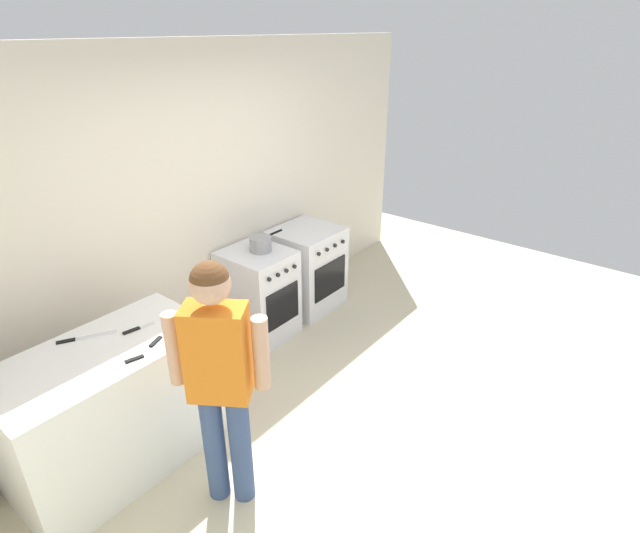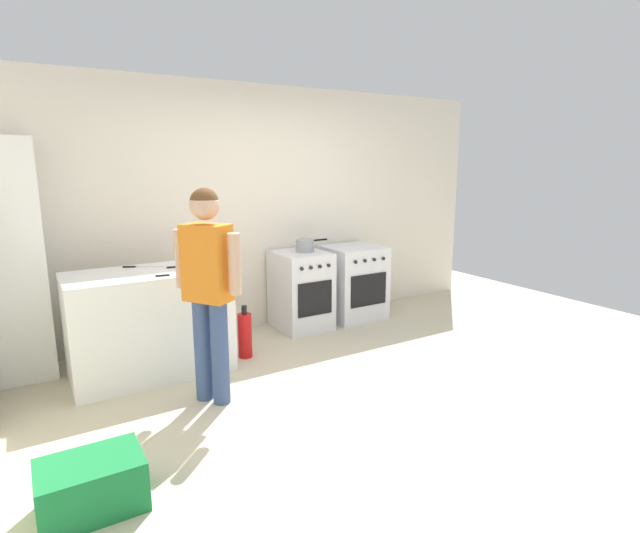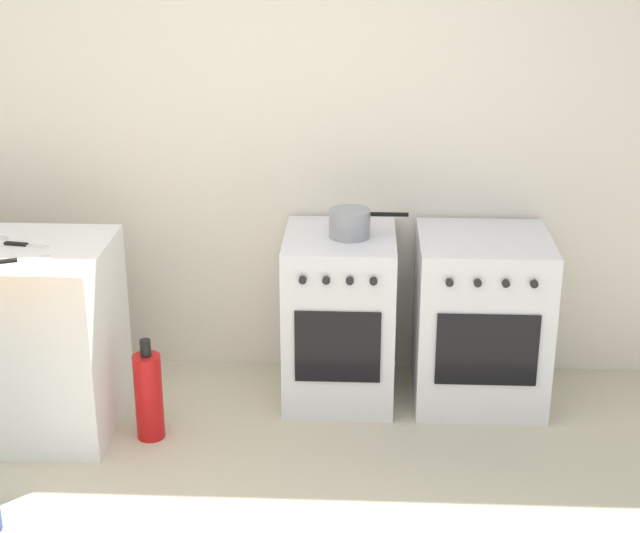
{
  "view_description": "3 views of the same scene",
  "coord_description": "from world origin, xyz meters",
  "px_view_note": "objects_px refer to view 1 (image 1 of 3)",
  "views": [
    {
      "loc": [
        -2.47,
        -1.4,
        2.68
      ],
      "look_at": [
        0.19,
        0.72,
        1.03
      ],
      "focal_mm": 28.0,
      "sensor_mm": 36.0,
      "label": 1
    },
    {
      "loc": [
        -2.23,
        -3.05,
        1.8
      ],
      "look_at": [
        0.18,
        0.89,
        0.83
      ],
      "focal_mm": 28.0,
      "sensor_mm": 36.0,
      "label": 2
    },
    {
      "loc": [
        0.46,
        -2.89,
        2.39
      ],
      "look_at": [
        0.29,
        0.7,
        1.02
      ],
      "focal_mm": 55.0,
      "sensor_mm": 36.0,
      "label": 3
    }
  ],
  "objects_px": {
    "knife_paring": "(136,329)",
    "knife_utility": "(161,337)",
    "knife_chef": "(119,365)",
    "fire_extinguisher": "(224,379)",
    "oven_left": "(259,294)",
    "oven_right": "(307,268)",
    "pot": "(261,244)",
    "person": "(219,370)",
    "knife_bread": "(84,338)"
  },
  "relations": [
    {
      "from": "knife_utility",
      "to": "person",
      "type": "bearing_deg",
      "value": -94.13
    },
    {
      "from": "pot",
      "to": "knife_utility",
      "type": "relative_size",
      "value": 1.55
    },
    {
      "from": "knife_chef",
      "to": "knife_bread",
      "type": "distance_m",
      "value": 0.42
    },
    {
      "from": "knife_utility",
      "to": "knife_chef",
      "type": "bearing_deg",
      "value": -170.0
    },
    {
      "from": "pot",
      "to": "knife_paring",
      "type": "bearing_deg",
      "value": -167.15
    },
    {
      "from": "oven_left",
      "to": "knife_utility",
      "type": "bearing_deg",
      "value": -158.31
    },
    {
      "from": "knife_chef",
      "to": "fire_extinguisher",
      "type": "relative_size",
      "value": 0.62
    },
    {
      "from": "knife_utility",
      "to": "person",
      "type": "distance_m",
      "value": 0.62
    },
    {
      "from": "knife_paring",
      "to": "knife_chef",
      "type": "relative_size",
      "value": 0.69
    },
    {
      "from": "knife_paring",
      "to": "knife_utility",
      "type": "relative_size",
      "value": 0.87
    },
    {
      "from": "knife_chef",
      "to": "fire_extinguisher",
      "type": "distance_m",
      "value": 1.09
    },
    {
      "from": "oven_right",
      "to": "knife_paring",
      "type": "relative_size",
      "value": 4.03
    },
    {
      "from": "knife_chef",
      "to": "fire_extinguisher",
      "type": "bearing_deg",
      "value": 8.79
    },
    {
      "from": "knife_paring",
      "to": "fire_extinguisher",
      "type": "xyz_separation_m",
      "value": [
        0.56,
        -0.13,
        -0.69
      ]
    },
    {
      "from": "oven_left",
      "to": "knife_paring",
      "type": "distance_m",
      "value": 1.55
    },
    {
      "from": "oven_right",
      "to": "person",
      "type": "height_order",
      "value": "person"
    },
    {
      "from": "knife_chef",
      "to": "fire_extinguisher",
      "type": "height_order",
      "value": "knife_chef"
    },
    {
      "from": "person",
      "to": "fire_extinguisher",
      "type": "bearing_deg",
      "value": 50.84
    },
    {
      "from": "oven_left",
      "to": "oven_right",
      "type": "xyz_separation_m",
      "value": [
        0.7,
        0.0,
        0.0
      ]
    },
    {
      "from": "pot",
      "to": "knife_utility",
      "type": "distance_m",
      "value": 1.53
    },
    {
      "from": "knife_chef",
      "to": "person",
      "type": "bearing_deg",
      "value": -63.4
    },
    {
      "from": "knife_bread",
      "to": "fire_extinguisher",
      "type": "relative_size",
      "value": 0.64
    },
    {
      "from": "person",
      "to": "fire_extinguisher",
      "type": "distance_m",
      "value": 1.16
    },
    {
      "from": "oven_left",
      "to": "knife_chef",
      "type": "bearing_deg",
      "value": -160.41
    },
    {
      "from": "knife_utility",
      "to": "oven_left",
      "type": "bearing_deg",
      "value": 21.69
    },
    {
      "from": "oven_right",
      "to": "knife_chef",
      "type": "bearing_deg",
      "value": -165.83
    },
    {
      "from": "oven_right",
      "to": "knife_bread",
      "type": "bearing_deg",
      "value": -175.62
    },
    {
      "from": "oven_left",
      "to": "fire_extinguisher",
      "type": "height_order",
      "value": "oven_left"
    },
    {
      "from": "oven_right",
      "to": "fire_extinguisher",
      "type": "distance_m",
      "value": 1.65
    },
    {
      "from": "person",
      "to": "knife_bread",
      "type": "bearing_deg",
      "value": 105.06
    },
    {
      "from": "knife_utility",
      "to": "knife_chef",
      "type": "xyz_separation_m",
      "value": [
        -0.32,
        -0.06,
        -0.0
      ]
    },
    {
      "from": "person",
      "to": "knife_paring",
      "type": "bearing_deg",
      "value": 90.24
    },
    {
      "from": "fire_extinguisher",
      "to": "oven_right",
      "type": "bearing_deg",
      "value": 16.95
    },
    {
      "from": "fire_extinguisher",
      "to": "oven_left",
      "type": "bearing_deg",
      "value": 28.78
    },
    {
      "from": "pot",
      "to": "knife_paring",
      "type": "height_order",
      "value": "pot"
    },
    {
      "from": "person",
      "to": "pot",
      "type": "bearing_deg",
      "value": 37.89
    },
    {
      "from": "knife_paring",
      "to": "knife_bread",
      "type": "bearing_deg",
      "value": 147.08
    },
    {
      "from": "pot",
      "to": "knife_paring",
      "type": "xyz_separation_m",
      "value": [
        -1.48,
        -0.34,
        -0.01
      ]
    },
    {
      "from": "knife_bread",
      "to": "knife_chef",
      "type": "bearing_deg",
      "value": -91.98
    },
    {
      "from": "oven_right",
      "to": "fire_extinguisher",
      "type": "relative_size",
      "value": 1.7
    },
    {
      "from": "knife_chef",
      "to": "knife_bread",
      "type": "height_order",
      "value": "same"
    },
    {
      "from": "oven_right",
      "to": "fire_extinguisher",
      "type": "bearing_deg",
      "value": -163.05
    },
    {
      "from": "knife_paring",
      "to": "person",
      "type": "bearing_deg",
      "value": -89.76
    },
    {
      "from": "knife_paring",
      "to": "knife_bread",
      "type": "xyz_separation_m",
      "value": [
        -0.26,
        0.17,
        -0.0
      ]
    },
    {
      "from": "knife_paring",
      "to": "oven_left",
      "type": "bearing_deg",
      "value": 13.79
    },
    {
      "from": "knife_chef",
      "to": "knife_paring",
      "type": "bearing_deg",
      "value": 42.92
    },
    {
      "from": "oven_right",
      "to": "pot",
      "type": "distance_m",
      "value": 0.81
    },
    {
      "from": "knife_utility",
      "to": "pot",
      "type": "bearing_deg",
      "value": 20.53
    },
    {
      "from": "pot",
      "to": "knife_utility",
      "type": "height_order",
      "value": "pot"
    },
    {
      "from": "oven_left",
      "to": "knife_chef",
      "type": "relative_size",
      "value": 2.76
    }
  ]
}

